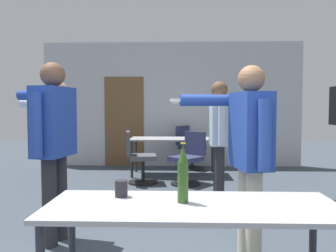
# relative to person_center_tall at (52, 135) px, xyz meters

# --- Properties ---
(back_wall) EXTENTS (5.89, 0.12, 2.84)m
(back_wall) POSITION_rel_person_center_tall_xyz_m (1.05, 4.40, 0.34)
(back_wall) COLOR #BCBCC1
(back_wall) RESTS_ON ground_plane
(conference_table_near) EXTENTS (1.80, 0.64, 0.74)m
(conference_table_near) POSITION_rel_person_center_tall_xyz_m (1.32, -1.16, -0.41)
(conference_table_near) COLOR #A8A8AD
(conference_table_near) RESTS_ON ground_plane
(conference_table_far) EXTENTS (1.72, 0.74, 0.74)m
(conference_table_far) POSITION_rel_person_center_tall_xyz_m (1.14, 3.34, -0.40)
(conference_table_far) COLOR #A8A8AD
(conference_table_far) RESTS_ON ground_plane
(person_center_tall) EXTENTS (0.78, 0.77, 1.77)m
(person_center_tall) POSITION_rel_person_center_tall_xyz_m (0.00, 0.00, 0.00)
(person_center_tall) COLOR #28282D
(person_center_tall) RESTS_ON ground_plane
(person_right_polo) EXTENTS (0.77, 0.62, 1.70)m
(person_right_polo) POSITION_rel_person_center_tall_xyz_m (1.77, 1.34, -0.04)
(person_right_polo) COLOR #28282D
(person_right_polo) RESTS_ON ground_plane
(person_left_plaid) EXTENTS (0.85, 0.63, 1.69)m
(person_left_plaid) POSITION_rel_person_center_tall_xyz_m (1.83, -0.36, -0.05)
(person_left_plaid) COLOR beige
(person_left_plaid) RESTS_ON ground_plane
(person_near_casual) EXTENTS (0.84, 0.59, 1.68)m
(person_near_casual) POSITION_rel_person_center_tall_xyz_m (-0.35, 1.12, -0.05)
(person_near_casual) COLOR beige
(person_near_casual) RESTS_ON ground_plane
(office_chair_side_rolled) EXTENTS (0.58, 0.53, 0.93)m
(office_chair_side_rolled) POSITION_rel_person_center_tall_xyz_m (0.53, 2.59, -0.64)
(office_chair_side_rolled) COLOR black
(office_chair_side_rolled) RESTS_ON ground_plane
(office_chair_far_right) EXTENTS (0.69, 0.67, 0.94)m
(office_chair_far_right) POSITION_rel_person_center_tall_xyz_m (1.47, 4.05, -0.63)
(office_chair_far_right) COLOR black
(office_chair_far_right) RESTS_ON ground_plane
(office_chair_far_left) EXTENTS (0.68, 0.69, 0.91)m
(office_chair_far_left) POSITION_rel_person_center_tall_xyz_m (1.41, 2.58, -0.65)
(office_chair_far_left) COLOR black
(office_chair_far_left) RESTS_ON ground_plane
(beer_bottle) EXTENTS (0.07, 0.07, 0.38)m
(beer_bottle) POSITION_rel_person_center_tall_xyz_m (1.26, -1.12, -0.15)
(beer_bottle) COLOR #2D511E
(beer_bottle) RESTS_ON conference_table_near
(drink_cup) EXTENTS (0.08, 0.08, 0.11)m
(drink_cup) POSITION_rel_person_center_tall_xyz_m (0.85, -1.00, -0.28)
(drink_cup) COLOR #232328
(drink_cup) RESTS_ON conference_table_near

